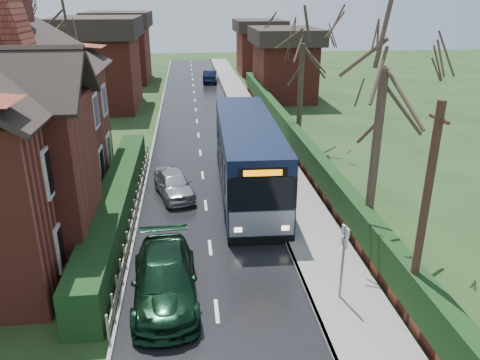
{
  "coord_description": "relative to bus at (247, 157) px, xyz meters",
  "views": [
    {
      "loc": [
        -0.62,
        -14.12,
        9.21
      ],
      "look_at": [
        1.47,
        4.57,
        1.8
      ],
      "focal_mm": 35.0,
      "sensor_mm": 36.0,
      "label": 1
    }
  ],
  "objects": [
    {
      "name": "pavement",
      "position": [
        2.05,
        2.22,
        -1.7
      ],
      "size": [
        2.5,
        100.0,
        0.14
      ],
      "primitive_type": "cube",
      "color": "slate",
      "rests_on": "ground"
    },
    {
      "name": "ground",
      "position": [
        -2.2,
        -7.78,
        -1.77
      ],
      "size": [
        140.0,
        140.0,
        0.0
      ],
      "primitive_type": "plane",
      "color": "#344C20",
      "rests_on": "ground"
    },
    {
      "name": "kerb_left",
      "position": [
        -5.25,
        2.22,
        -1.72
      ],
      "size": [
        0.12,
        100.0,
        0.1
      ],
      "primitive_type": "cube",
      "color": "gray",
      "rests_on": "ground"
    },
    {
      "name": "kerb_right",
      "position": [
        0.85,
        2.22,
        -1.7
      ],
      "size": [
        0.12,
        100.0,
        0.14
      ],
      "primitive_type": "cube",
      "color": "gray",
      "rests_on": "ground"
    },
    {
      "name": "tree_house_side",
      "position": [
        -10.43,
        10.22,
        6.21
      ],
      "size": [
        4.7,
        4.7,
        10.68
      ],
      "color": "#36291F",
      "rests_on": "ground"
    },
    {
      "name": "tree_right_near",
      "position": [
        3.9,
        -6.31,
        5.63
      ],
      "size": [
        4.58,
        4.58,
        9.9
      ],
      "color": "#3E2F24",
      "rests_on": "ground"
    },
    {
      "name": "telegraph_pole",
      "position": [
        3.47,
        -10.98,
        1.68
      ],
      "size": [
        0.23,
        0.88,
        6.8
      ],
      "rotation": [
        0.0,
        0.0,
        0.03
      ],
      "color": "#321F16",
      "rests_on": "ground"
    },
    {
      "name": "picket_fence",
      "position": [
        -5.35,
        -2.78,
        -1.32
      ],
      "size": [
        0.1,
        16.0,
        0.9
      ],
      "primitive_type": null,
      "color": "gray",
      "rests_on": "ground"
    },
    {
      "name": "front_hedge",
      "position": [
        -6.1,
        -2.78,
        -0.97
      ],
      "size": [
        1.2,
        16.0,
        1.6
      ],
      "primitive_type": "cube",
      "color": "black",
      "rests_on": "ground"
    },
    {
      "name": "right_wall_hedge",
      "position": [
        3.6,
        2.22,
        -0.75
      ],
      "size": [
        0.6,
        50.0,
        1.8
      ],
      "color": "maroon",
      "rests_on": "ground"
    },
    {
      "name": "tree_right_far",
      "position": [
        4.44,
        7.78,
        5.11
      ],
      "size": [
        4.77,
        4.77,
        9.21
      ],
      "color": "#33291E",
      "rests_on": "ground"
    },
    {
      "name": "car_distant",
      "position": [
        -0.2,
        32.04,
        -1.07
      ],
      "size": [
        1.88,
        4.34,
        1.39
      ],
      "primitive_type": "imported",
      "rotation": [
        0.0,
        0.0,
        3.04
      ],
      "color": "black",
      "rests_on": "ground"
    },
    {
      "name": "bus",
      "position": [
        0.0,
        0.0,
        0.0
      ],
      "size": [
        3.01,
        11.81,
        3.57
      ],
      "rotation": [
        0.0,
        0.0,
        -0.03
      ],
      "color": "black",
      "rests_on": "ground"
    },
    {
      "name": "bus_stop_sign",
      "position": [
        1.8,
        -9.63,
        0.02
      ],
      "size": [
        0.13,
        0.41,
        2.71
      ],
      "rotation": [
        0.0,
        0.0,
        0.17
      ],
      "color": "slate",
      "rests_on": "ground"
    },
    {
      "name": "car_silver",
      "position": [
        -3.7,
        -0.4,
        -1.13
      ],
      "size": [
        2.4,
        4.0,
        1.27
      ],
      "primitive_type": "imported",
      "rotation": [
        0.0,
        0.0,
        0.26
      ],
      "color": "silver",
      "rests_on": "ground"
    },
    {
      "name": "car_green",
      "position": [
        -3.8,
        -8.9,
        -1.04
      ],
      "size": [
        2.27,
        5.11,
        1.46
      ],
      "primitive_type": "imported",
      "rotation": [
        0.0,
        0.0,
        0.05
      ],
      "color": "black",
      "rests_on": "ground"
    },
    {
      "name": "road",
      "position": [
        -2.2,
        2.22,
        -1.76
      ],
      "size": [
        6.0,
        100.0,
        0.02
      ],
      "primitive_type": "cube",
      "color": "black",
      "rests_on": "ground"
    }
  ]
}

